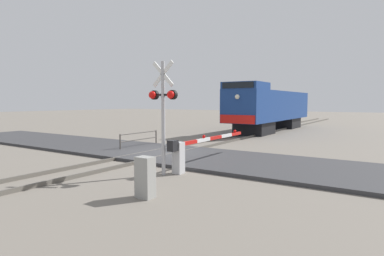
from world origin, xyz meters
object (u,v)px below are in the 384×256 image
at_px(crossing_signal, 163,104).
at_px(utility_cabinet, 145,177).
at_px(guard_railing, 139,138).
at_px(crossing_gate, 190,149).
at_px(locomotive, 271,107).

bearing_deg(crossing_signal, utility_cabinet, -61.78).
distance_m(utility_cabinet, guard_railing, 9.76).
distance_m(crossing_gate, utility_cabinet, 3.90).
bearing_deg(crossing_signal, locomotive, 98.57).
bearing_deg(guard_railing, crossing_signal, -40.31).
xyz_separation_m(locomotive, crossing_gate, (3.30, -18.42, -1.36)).
bearing_deg(utility_cabinet, crossing_gate, 105.00).
bearing_deg(guard_railing, crossing_gate, -30.01).
height_order(crossing_gate, utility_cabinet, crossing_gate).
height_order(locomotive, crossing_signal, locomotive).
xyz_separation_m(crossing_signal, utility_cabinet, (1.34, -2.49, -2.02)).
relative_size(crossing_signal, utility_cabinet, 3.58).
relative_size(utility_cabinet, guard_railing, 0.38).
relative_size(locomotive, crossing_signal, 3.58).
bearing_deg(locomotive, guard_railing, -99.12).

